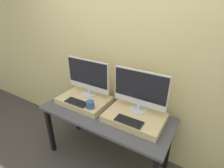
{
  "coord_description": "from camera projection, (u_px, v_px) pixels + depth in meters",
  "views": [
    {
      "loc": [
        0.93,
        -1.07,
        1.92
      ],
      "look_at": [
        0.0,
        0.47,
        1.04
      ],
      "focal_mm": 28.0,
      "sensor_mm": 36.0,
      "label": 1
    }
  ],
  "objects": [
    {
      "name": "wall_back",
      "position": [
        123.0,
        57.0,
        2.08
      ],
      "size": [
        8.0,
        0.04,
        2.6
      ],
      "color": "#DBC684",
      "rests_on": "ground_plane"
    },
    {
      "name": "mug",
      "position": [
        90.0,
        105.0,
        1.96
      ],
      "size": [
        0.09,
        0.09,
        0.08
      ],
      "color": "#335693",
      "rests_on": "wooden_riser_left"
    },
    {
      "name": "workbench",
      "position": [
        106.0,
        119.0,
        2.06
      ],
      "size": [
        1.54,
        0.65,
        0.73
      ],
      "color": "#47474C",
      "rests_on": "ground_plane"
    },
    {
      "name": "keyboard_right",
      "position": [
        129.0,
        121.0,
        1.75
      ],
      "size": [
        0.29,
        0.12,
        0.01
      ],
      "color": "#2D2D2D",
      "rests_on": "wooden_riser_right"
    },
    {
      "name": "wooden_riser_left",
      "position": [
        84.0,
        100.0,
        2.2
      ],
      "size": [
        0.62,
        0.42,
        0.08
      ],
      "color": "#D6B77F",
      "rests_on": "workbench"
    },
    {
      "name": "wooden_riser_right",
      "position": [
        134.0,
        118.0,
        1.88
      ],
      "size": [
        0.62,
        0.42,
        0.08
      ],
      "color": "#D6B77F",
      "rests_on": "workbench"
    },
    {
      "name": "monitor_left",
      "position": [
        88.0,
        76.0,
        2.15
      ],
      "size": [
        0.6,
        0.19,
        0.47
      ],
      "color": "silver",
      "rests_on": "wooden_riser_left"
    },
    {
      "name": "keyboard_left",
      "position": [
        77.0,
        102.0,
        2.07
      ],
      "size": [
        0.29,
        0.12,
        0.01
      ],
      "color": "#2D2D2D",
      "rests_on": "wooden_riser_left"
    },
    {
      "name": "monitor_right",
      "position": [
        140.0,
        90.0,
        1.83
      ],
      "size": [
        0.6,
        0.19,
        0.47
      ],
      "color": "silver",
      "rests_on": "wooden_riser_right"
    }
  ]
}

